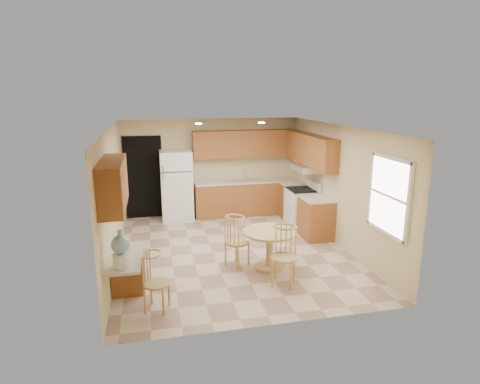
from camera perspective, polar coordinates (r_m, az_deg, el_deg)
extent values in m
plane|color=#C5AC8E|center=(8.26, -1.00, -8.36)|extent=(5.50, 5.50, 0.00)
cube|color=white|center=(7.67, -1.08, 9.20)|extent=(4.50, 5.50, 0.02)
cube|color=#CFBD8B|center=(10.52, -4.03, 3.59)|extent=(4.50, 0.02, 2.50)
cube|color=#CFBD8B|center=(5.32, 4.93, -6.83)|extent=(4.50, 0.02, 2.50)
cube|color=#CFBD8B|center=(7.76, -17.55, -0.77)|extent=(0.02, 5.50, 2.50)
cube|color=#CFBD8B|center=(8.59, 13.84, 0.87)|extent=(0.02, 5.50, 2.50)
cube|color=black|center=(10.44, -13.55, 2.03)|extent=(0.90, 0.02, 2.10)
cube|color=#9A5927|center=(10.57, 0.98, -0.85)|extent=(2.75, 0.60, 0.87)
cube|color=beige|center=(10.47, 0.99, 1.55)|extent=(2.75, 0.63, 0.04)
cube|color=#9A5927|center=(10.32, 7.57, -1.34)|extent=(0.60, 0.59, 0.87)
cube|color=beige|center=(10.22, 7.65, 1.12)|extent=(0.63, 0.59, 0.04)
cube|color=#9A5927|center=(9.03, 10.71, -3.70)|extent=(0.60, 0.80, 0.87)
cube|color=beige|center=(8.90, 10.84, -0.91)|extent=(0.63, 0.80, 0.04)
cube|color=#9A5927|center=(10.43, 0.84, 6.87)|extent=(2.75, 0.33, 0.70)
cube|color=#9A5927|center=(9.50, 9.94, 5.97)|extent=(0.33, 2.42, 0.70)
cube|color=#9A5927|center=(6.05, -17.61, 1.05)|extent=(0.33, 1.40, 0.70)
cube|color=silver|center=(10.46, 0.86, 1.67)|extent=(0.78, 0.44, 0.01)
cube|color=silver|center=(9.51, 9.42, 3.37)|extent=(0.50, 0.76, 0.14)
cube|color=#9A5927|center=(6.78, -15.76, -10.75)|extent=(0.48, 0.42, 0.72)
cube|color=beige|center=(6.28, -16.16, -8.94)|extent=(0.50, 1.20, 0.04)
cube|color=white|center=(6.96, 20.47, -0.51)|extent=(0.05, 1.00, 1.20)
cube|color=white|center=(6.84, 20.84, 4.52)|extent=(0.05, 1.10, 0.06)
cube|color=white|center=(7.13, 19.98, -5.35)|extent=(0.05, 1.10, 0.06)
cube|color=white|center=(6.54, 22.88, -1.64)|extent=(0.05, 0.06, 1.28)
cube|color=white|center=(7.39, 18.21, 0.48)|extent=(0.05, 0.06, 1.28)
cylinder|color=white|center=(8.77, -5.91, 9.63)|extent=(0.14, 0.14, 0.02)
cylinder|color=white|center=(9.04, 3.07, 9.81)|extent=(0.14, 0.14, 0.02)
cube|color=white|center=(10.16, -9.00, 0.92)|extent=(0.77, 0.72, 1.75)
cube|color=black|center=(9.72, -8.95, 2.81)|extent=(0.76, 0.01, 0.02)
cube|color=silver|center=(9.71, -10.85, 2.11)|extent=(0.03, 0.03, 0.18)
cube|color=silver|center=(9.68, -10.90, 3.30)|extent=(0.03, 0.03, 0.14)
cube|color=white|center=(9.70, 8.76, -2.28)|extent=(0.65, 0.76, 0.90)
cube|color=black|center=(9.59, 8.86, 0.33)|extent=(0.64, 0.75, 0.02)
cube|color=white|center=(9.67, 10.43, 0.96)|extent=(0.06, 0.76, 0.18)
cylinder|color=tan|center=(7.50, 4.18, -10.55)|extent=(0.53, 0.53, 0.06)
cylinder|color=tan|center=(7.37, 4.23, -8.26)|extent=(0.13, 0.13, 0.65)
cylinder|color=tan|center=(7.25, 4.27, -5.68)|extent=(0.98, 0.98, 0.04)
cylinder|color=tan|center=(7.43, -0.42, -7.19)|extent=(0.42, 0.42, 0.04)
cylinder|color=tan|center=(7.63, -1.78, -8.47)|extent=(0.04, 0.04, 0.45)
cylinder|color=tan|center=(7.68, 0.46, -8.28)|extent=(0.04, 0.04, 0.45)
cylinder|color=tan|center=(7.35, -1.33, -9.34)|extent=(0.04, 0.04, 0.45)
cylinder|color=tan|center=(7.41, 0.99, -9.14)|extent=(0.04, 0.04, 0.45)
cylinder|color=tan|center=(6.77, 6.25, -9.28)|extent=(0.44, 0.44, 0.04)
cylinder|color=tan|center=(6.96, 4.52, -10.70)|extent=(0.04, 0.04, 0.47)
cylinder|color=tan|center=(7.05, 7.02, -10.43)|extent=(0.04, 0.04, 0.47)
cylinder|color=tan|center=(6.69, 5.33, -11.79)|extent=(0.04, 0.04, 0.47)
cylinder|color=tan|center=(6.78, 7.92, -11.48)|extent=(0.04, 0.04, 0.47)
cylinder|color=tan|center=(6.14, -11.81, -12.65)|extent=(0.39, 0.39, 0.04)
cylinder|color=tan|center=(6.36, -13.02, -13.84)|extent=(0.03, 0.03, 0.42)
cylinder|color=tan|center=(6.35, -10.45, -13.71)|extent=(0.03, 0.03, 0.42)
cylinder|color=tan|center=(6.11, -13.02, -15.03)|extent=(0.03, 0.03, 0.42)
cylinder|color=tan|center=(6.11, -10.34, -14.90)|extent=(0.03, 0.03, 0.42)
cylinder|color=white|center=(5.87, -16.46, -9.29)|extent=(0.25, 0.25, 0.21)
sphere|color=#7EA9C3|center=(5.78, -16.62, -7.14)|extent=(0.26, 0.26, 0.26)
cylinder|color=#7EA9C3|center=(5.73, -16.74, -5.55)|extent=(0.07, 0.07, 0.08)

